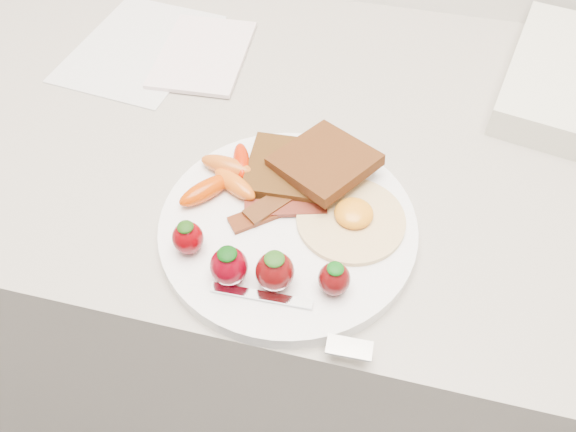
# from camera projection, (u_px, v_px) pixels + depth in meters

# --- Properties ---
(counter) EXTENTS (2.00, 0.60, 0.90)m
(counter) POSITION_uv_depth(u_px,v_px,m) (321.00, 310.00, 1.05)
(counter) COLOR gray
(counter) RESTS_ON ground
(plate) EXTENTS (0.27, 0.27, 0.02)m
(plate) POSITION_uv_depth(u_px,v_px,m) (288.00, 227.00, 0.59)
(plate) COLOR white
(plate) RESTS_ON counter
(toast_lower) EXTENTS (0.09, 0.09, 0.01)m
(toast_lower) POSITION_uv_depth(u_px,v_px,m) (289.00, 169.00, 0.62)
(toast_lower) COLOR black
(toast_lower) RESTS_ON plate
(toast_upper) EXTENTS (0.13, 0.13, 0.02)m
(toast_upper) POSITION_uv_depth(u_px,v_px,m) (324.00, 161.00, 0.61)
(toast_upper) COLOR black
(toast_upper) RESTS_ON toast_lower
(fried_egg) EXTENTS (0.15, 0.15, 0.02)m
(fried_egg) POSITION_uv_depth(u_px,v_px,m) (352.00, 218.00, 0.58)
(fried_egg) COLOR #F5F0BF
(fried_egg) RESTS_ON plate
(bacon_strips) EXTENTS (0.10, 0.10, 0.01)m
(bacon_strips) POSITION_uv_depth(u_px,v_px,m) (278.00, 206.00, 0.59)
(bacon_strips) COLOR #340807
(bacon_strips) RESTS_ON plate
(baby_carrots) EXTENTS (0.09, 0.11, 0.02)m
(baby_carrots) POSITION_uv_depth(u_px,v_px,m) (226.00, 176.00, 0.61)
(baby_carrots) COLOR #BF5617
(baby_carrots) RESTS_ON plate
(strawberries) EXTENTS (0.18, 0.06, 0.05)m
(strawberries) POSITION_uv_depth(u_px,v_px,m) (254.00, 264.00, 0.53)
(strawberries) COLOR #660006
(strawberries) RESTS_ON plate
(fork) EXTENTS (0.16, 0.05, 0.00)m
(fork) POSITION_uv_depth(u_px,v_px,m) (300.00, 318.00, 0.51)
(fork) COLOR silver
(fork) RESTS_ON plate
(paper_sheet) EXTENTS (0.19, 0.24, 0.00)m
(paper_sheet) POSITION_uv_depth(u_px,v_px,m) (140.00, 48.00, 0.80)
(paper_sheet) COLOR silver
(paper_sheet) RESTS_ON counter
(notepad) EXTENTS (0.13, 0.18, 0.01)m
(notepad) POSITION_uv_depth(u_px,v_px,m) (203.00, 54.00, 0.79)
(notepad) COLOR white
(notepad) RESTS_ON paper_sheet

